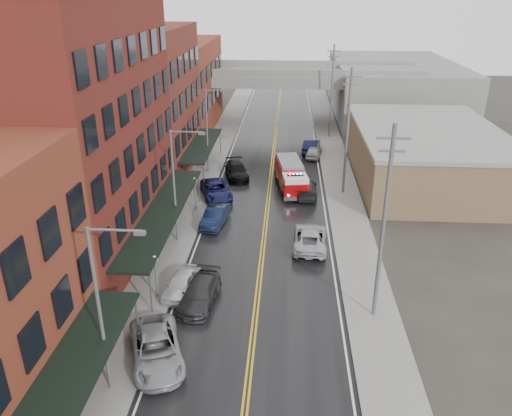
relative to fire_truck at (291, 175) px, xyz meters
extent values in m
cube|color=black|center=(-2.11, -5.74, -1.46)|extent=(11.00, 160.00, 0.02)
cube|color=slate|center=(-9.41, -5.74, -1.40)|extent=(3.00, 160.00, 0.15)
cube|color=slate|center=(5.19, -5.74, -1.40)|extent=(3.00, 160.00, 0.15)
cube|color=gray|center=(-7.76, -5.74, -1.40)|extent=(0.30, 160.00, 0.15)
cube|color=gray|center=(3.54, -5.74, -1.40)|extent=(0.30, 160.00, 0.15)
cube|color=maroon|center=(-15.41, -12.74, 7.53)|extent=(9.00, 20.00, 18.00)
cube|color=maroon|center=(-15.41, 4.76, 6.03)|extent=(9.00, 15.00, 15.00)
cube|color=brown|center=(-15.41, 22.26, 4.53)|extent=(9.00, 20.00, 12.00)
cube|color=brown|center=(13.89, 4.26, 1.03)|extent=(14.00, 22.00, 5.00)
cube|color=slate|center=(15.89, 34.26, 2.53)|extent=(18.00, 30.00, 8.00)
cube|color=black|center=(-9.61, -31.74, 1.53)|extent=(2.60, 16.00, 0.18)
cylinder|color=slate|center=(-8.46, -24.14, 0.03)|extent=(0.10, 0.10, 3.00)
cube|color=black|center=(-9.61, -12.74, 1.53)|extent=(2.60, 18.00, 0.18)
cylinder|color=slate|center=(-8.46, -21.34, 0.03)|extent=(0.10, 0.10, 3.00)
cylinder|color=slate|center=(-8.46, -4.14, 0.03)|extent=(0.10, 0.10, 3.00)
cube|color=black|center=(-9.61, 4.76, 1.53)|extent=(2.60, 13.00, 0.18)
cylinder|color=slate|center=(-8.46, -1.34, 0.03)|extent=(0.10, 0.10, 3.00)
cylinder|color=slate|center=(-8.46, 10.86, 0.03)|extent=(0.10, 0.10, 3.00)
cylinder|color=#59595B|center=(-8.51, -19.74, -0.07)|extent=(0.14, 0.14, 2.80)
sphere|color=silver|center=(-8.51, -19.74, 1.43)|extent=(0.44, 0.44, 0.44)
cylinder|color=#59595B|center=(-8.51, -5.74, -0.07)|extent=(0.14, 0.14, 2.80)
sphere|color=silver|center=(-8.51, -5.74, 1.43)|extent=(0.44, 0.44, 0.44)
cylinder|color=#59595B|center=(-8.91, -27.74, 3.03)|extent=(0.18, 0.18, 9.00)
cylinder|color=#59595B|center=(-7.71, -27.74, 7.43)|extent=(2.40, 0.12, 0.12)
cube|color=#59595B|center=(-6.61, -27.74, 7.33)|extent=(0.50, 0.22, 0.18)
cylinder|color=#59595B|center=(-8.91, -11.74, 3.03)|extent=(0.18, 0.18, 9.00)
cylinder|color=#59595B|center=(-7.71, -11.74, 7.43)|extent=(2.40, 0.12, 0.12)
cube|color=#59595B|center=(-6.61, -11.74, 7.33)|extent=(0.50, 0.22, 0.18)
cylinder|color=#59595B|center=(-8.91, 4.26, 3.03)|extent=(0.18, 0.18, 9.00)
cylinder|color=#59595B|center=(-7.71, 4.26, 7.43)|extent=(2.40, 0.12, 0.12)
cube|color=#59595B|center=(-6.61, 4.26, 7.33)|extent=(0.50, 0.22, 0.18)
cylinder|color=#59595B|center=(5.09, -20.74, 4.53)|extent=(0.24, 0.24, 12.00)
cube|color=#59595B|center=(5.09, -20.74, 9.73)|extent=(1.80, 0.12, 0.12)
cube|color=#59595B|center=(5.09, -20.74, 9.03)|extent=(1.40, 0.12, 0.12)
cylinder|color=#59595B|center=(5.09, -0.74, 4.53)|extent=(0.24, 0.24, 12.00)
cube|color=#59595B|center=(5.09, -0.74, 9.73)|extent=(1.80, 0.12, 0.12)
cube|color=#59595B|center=(5.09, -0.74, 9.03)|extent=(1.40, 0.12, 0.12)
cylinder|color=#59595B|center=(5.09, 19.26, 4.53)|extent=(0.24, 0.24, 12.00)
cube|color=#59595B|center=(5.09, 19.26, 9.73)|extent=(1.80, 0.12, 0.12)
cube|color=#59595B|center=(5.09, 19.26, 9.03)|extent=(1.40, 0.12, 0.12)
cube|color=slate|center=(-2.11, 26.26, 5.28)|extent=(40.00, 10.00, 1.50)
cube|color=slate|center=(-13.11, 26.26, 1.53)|extent=(1.60, 8.00, 6.00)
cube|color=slate|center=(8.89, 26.26, 1.53)|extent=(1.60, 8.00, 6.00)
cube|color=#94060A|center=(-0.18, 1.16, -0.02)|extent=(3.11, 5.46, 1.97)
cube|color=#94060A|center=(0.38, -2.45, -0.30)|extent=(2.69, 2.77, 1.41)
cube|color=silver|center=(0.38, -2.45, 0.64)|extent=(2.55, 2.57, 0.47)
cube|color=black|center=(0.35, -2.27, -0.02)|extent=(2.57, 1.85, 0.75)
cube|color=slate|center=(-0.18, 1.16, 1.11)|extent=(2.82, 5.05, 0.28)
cube|color=black|center=(0.38, -2.45, 0.95)|extent=(1.52, 0.49, 0.13)
sphere|color=#FF0C0C|center=(-0.13, -2.53, 1.02)|extent=(0.19, 0.19, 0.19)
sphere|color=#1933FF|center=(0.89, -2.37, 1.02)|extent=(0.19, 0.19, 0.19)
cylinder|color=black|center=(-0.62, -2.70, -1.00)|extent=(0.98, 0.47, 0.94)
cylinder|color=black|center=(1.42, -2.38, -1.00)|extent=(0.98, 0.47, 0.94)
cylinder|color=black|center=(-1.13, 0.54, -1.00)|extent=(0.98, 0.47, 0.94)
cylinder|color=black|center=(0.91, 0.86, -1.00)|extent=(0.98, 0.47, 0.94)
cylinder|color=black|center=(-1.49, 2.86, -1.00)|extent=(0.98, 0.47, 0.94)
cylinder|color=black|center=(0.55, 3.18, -1.00)|extent=(0.98, 0.47, 0.94)
imported|color=gray|center=(-7.11, -25.54, -0.70)|extent=(4.31, 6.13, 1.55)
imported|color=#2B2A2D|center=(-5.71, -20.04, -0.77)|extent=(2.49, 5.06, 1.42)
imported|color=silver|center=(-7.11, -18.94, -0.77)|extent=(2.30, 4.35, 1.41)
imported|color=#0E1832|center=(-6.37, -8.54, -0.73)|extent=(2.21, 4.70, 1.49)
imported|color=#131749|center=(-7.11, -2.54, -0.72)|extent=(4.02, 5.95, 1.51)
imported|color=black|center=(-5.71, 3.03, -0.71)|extent=(3.26, 5.61, 1.53)
imported|color=#B0B2B9|center=(1.49, -11.94, -0.71)|extent=(2.81, 5.59, 1.52)
imported|color=#232326|center=(1.49, -1.54, -0.74)|extent=(2.19, 5.12, 1.47)
imported|color=#B2B2B2|center=(2.69, 10.46, -0.78)|extent=(2.27, 4.29, 1.39)
imported|color=black|center=(2.47, 12.46, -0.66)|extent=(2.45, 5.17, 1.64)
camera|label=1|loc=(-0.41, -46.40, 16.87)|focal=35.00mm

